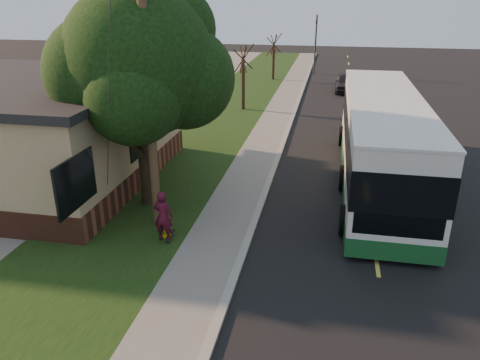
% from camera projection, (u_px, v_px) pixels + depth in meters
% --- Properties ---
extents(ground, '(120.00, 120.00, 0.00)m').
position_uv_depth(ground, '(246.00, 246.00, 14.80)').
color(ground, black).
rests_on(ground, ground).
extents(road, '(8.00, 80.00, 0.01)m').
position_uv_depth(road, '(361.00, 154.00, 23.18)').
color(road, black).
rests_on(road, ground).
extents(curb, '(0.25, 80.00, 0.12)m').
position_uv_depth(curb, '(281.00, 148.00, 23.88)').
color(curb, gray).
rests_on(curb, ground).
extents(sidewalk, '(2.00, 80.00, 0.08)m').
position_uv_depth(sidewalk, '(262.00, 147.00, 24.06)').
color(sidewalk, slate).
rests_on(sidewalk, ground).
extents(grass_verge, '(5.00, 80.00, 0.07)m').
position_uv_depth(grass_verge, '(196.00, 144.00, 24.69)').
color(grass_verge, black).
rests_on(grass_verge, ground).
extents(building_lot, '(15.00, 80.00, 0.04)m').
position_uv_depth(building_lot, '(26.00, 134.00, 26.47)').
color(building_lot, slate).
rests_on(building_lot, ground).
extents(fire_hydrant, '(0.32, 0.32, 0.74)m').
position_uv_depth(fire_hydrant, '(167.00, 227.00, 15.10)').
color(fire_hydrant, yellow).
rests_on(fire_hydrant, grass_verge).
extents(utility_pole, '(2.86, 3.21, 9.07)m').
position_uv_depth(utility_pole, '(148.00, 90.00, 14.56)').
color(utility_pole, '#473321').
rests_on(utility_pole, ground).
extents(leafy_tree, '(6.30, 6.00, 7.80)m').
position_uv_depth(leafy_tree, '(141.00, 65.00, 16.02)').
color(leafy_tree, black).
rests_on(leafy_tree, grass_verge).
extents(bare_tree_near, '(1.38, 1.21, 4.31)m').
position_uv_depth(bare_tree_near, '(243.00, 78.00, 30.99)').
color(bare_tree_near, black).
rests_on(bare_tree_near, grass_verge).
extents(bare_tree_far, '(1.38, 1.21, 4.03)m').
position_uv_depth(bare_tree_far, '(273.00, 57.00, 41.88)').
color(bare_tree_far, black).
rests_on(bare_tree_far, grass_verge).
extents(traffic_signal, '(0.18, 0.22, 5.50)m').
position_uv_depth(traffic_signal, '(316.00, 40.00, 44.46)').
color(traffic_signal, '#2D2D30').
rests_on(traffic_signal, ground).
extents(transit_bus, '(3.11, 13.48, 3.64)m').
position_uv_depth(transit_bus, '(381.00, 138.00, 19.05)').
color(transit_bus, silver).
rests_on(transit_bus, ground).
extents(skateboarder, '(0.64, 0.43, 1.70)m').
position_uv_depth(skateboarder, '(163.00, 216.00, 14.72)').
color(skateboarder, '#430D1E').
rests_on(skateboarder, grass_verge).
extents(skateboard_main, '(0.35, 0.85, 0.08)m').
position_uv_depth(skateboard_main, '(170.00, 236.00, 15.17)').
color(skateboard_main, black).
rests_on(skateboard_main, grass_verge).
extents(dumpster, '(1.68, 1.37, 1.43)m').
position_uv_depth(dumpster, '(103.00, 158.00, 20.35)').
color(dumpster, black).
rests_on(dumpster, building_lot).
extents(distant_car, '(1.76, 4.32, 1.47)m').
position_uv_depth(distant_car, '(346.00, 82.00, 37.43)').
color(distant_car, black).
rests_on(distant_car, ground).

